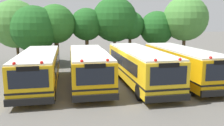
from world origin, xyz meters
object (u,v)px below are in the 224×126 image
Objects in this scene: tree_3 at (85,24)px; tree_6 at (156,29)px; tree_5 at (130,25)px; tree_0 at (16,24)px; school_bus_0 at (39,68)px; school_bus_1 at (89,66)px; school_bus_3 at (181,63)px; tree_2 at (54,24)px; tree_4 at (114,19)px; tree_7 at (184,17)px; tree_1 at (35,28)px; school_bus_2 at (139,65)px.

tree_6 is at bearing -1.01° from tree_3.
tree_0 is at bearing -179.98° from tree_5.
school_bus_0 is 1.02× the size of school_bus_1.
school_bus_3 is 14.06m from tree_2.
school_bus_3 is at bearing -42.42° from tree_2.
tree_5 is at bearing -119.40° from school_bus_1.
tree_7 is at bearing -8.65° from tree_4.
tree_3 is (3.84, 10.05, 2.89)m from school_bus_0.
tree_4 is (8.54, 1.59, 0.85)m from tree_1.
tree_2 is 3.43m from tree_3.
tree_2 is 0.87× the size of tree_4.
tree_4 is (3.67, 10.16, 3.42)m from school_bus_1.
school_bus_1 is 1.36× the size of tree_0.
tree_2 is 14.70m from tree_7.
tree_5 is (8.96, 10.00, 2.81)m from school_bus_0.
tree_2 reaches higher than tree_5.
tree_5 is at bearing 0.02° from tree_0.
tree_1 is at bearing -174.30° from tree_6.
tree_0 is at bearing -55.64° from school_bus_1.
tree_4 is 1.27× the size of tree_5.
tree_3 is at bearing 174.31° from tree_7.
tree_5 is at bearing -4.39° from tree_4.
school_bus_0 is 3.47m from school_bus_1.
school_bus_2 is 1.74× the size of tree_3.
school_bus_3 is at bearing 178.67° from school_bus_0.
tree_3 is at bearing 16.01° from tree_1.
tree_7 reaches higher than tree_3.
school_bus_1 is at bearing -60.41° from tree_1.
tree_7 reaches higher than school_bus_0.
school_bus_1 is 11.33m from tree_4.
tree_5 is at bearing 178.24° from tree_6.
tree_3 is (3.35, 0.73, -0.06)m from tree_2.
tree_1 is at bearing -82.29° from school_bus_0.
school_bus_1 is 1.25× the size of tree_7.
tree_1 is at bearing -61.08° from school_bus_1.
school_bus_2 is at bearing 1.44° from school_bus_3.
school_bus_1 is at bearing -109.89° from tree_4.
tree_4 is at bearing -91.14° from school_bus_2.
school_bus_2 is at bearing -45.21° from tree_1.
school_bus_2 is at bearing 177.86° from school_bus_1.
tree_3 is 5.12m from tree_5.
school_bus_3 is at bearing -116.97° from tree_7.
school_bus_3 is at bearing -35.06° from tree_0.
tree_3 reaches higher than tree_5.
tree_7 is (2.99, -0.98, 1.32)m from tree_6.
tree_4 is 5.15m from tree_6.
school_bus_0 is at bearing -92.98° from tree_2.
tree_2 is (-2.98, 9.33, 2.93)m from school_bus_1.
tree_3 is 1.05× the size of tree_5.
tree_1 is (-4.86, 8.56, 2.57)m from school_bus_1.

